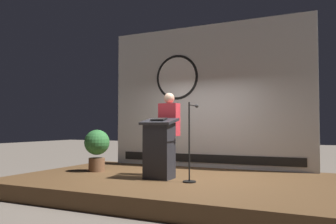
{
  "coord_description": "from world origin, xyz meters",
  "views": [
    {
      "loc": [
        2.72,
        -6.22,
        1.31
      ],
      "look_at": [
        -0.24,
        0.12,
        1.6
      ],
      "focal_mm": 36.56,
      "sensor_mm": 36.0,
      "label": 1
    }
  ],
  "objects_px": {
    "podium": "(159,149)",
    "speaker_person": "(169,133)",
    "microphone_stand": "(190,154)",
    "potted_plant": "(97,146)"
  },
  "relations": [
    {
      "from": "podium",
      "to": "microphone_stand",
      "type": "xyz_separation_m",
      "value": [
        0.68,
        -0.09,
        -0.07
      ]
    },
    {
      "from": "podium",
      "to": "potted_plant",
      "type": "relative_size",
      "value": 1.27
    },
    {
      "from": "podium",
      "to": "potted_plant",
      "type": "distance_m",
      "value": 1.79
    },
    {
      "from": "podium",
      "to": "microphone_stand",
      "type": "bearing_deg",
      "value": -7.84
    },
    {
      "from": "podium",
      "to": "speaker_person",
      "type": "relative_size",
      "value": 0.69
    },
    {
      "from": "speaker_person",
      "to": "potted_plant",
      "type": "distance_m",
      "value": 1.77
    },
    {
      "from": "potted_plant",
      "to": "podium",
      "type": "bearing_deg",
      "value": -11.86
    },
    {
      "from": "microphone_stand",
      "to": "podium",
      "type": "bearing_deg",
      "value": 172.16
    },
    {
      "from": "podium",
      "to": "speaker_person",
      "type": "distance_m",
      "value": 0.56
    },
    {
      "from": "microphone_stand",
      "to": "speaker_person",
      "type": "bearing_deg",
      "value": 140.32
    }
  ]
}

